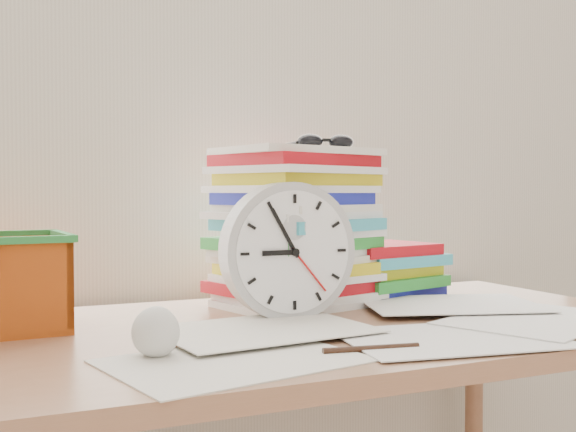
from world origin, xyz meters
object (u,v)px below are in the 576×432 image
book_stack (386,270)px  paper_stack (298,227)px  clock (288,251)px  desk (286,368)px

book_stack → paper_stack: bearing=-171.6°
paper_stack → book_stack: (0.23, 0.03, -0.10)m
paper_stack → clock: paper_stack is taller
desk → book_stack: (0.34, 0.22, 0.13)m
clock → book_stack: size_ratio=0.90×
clock → book_stack: clock is taller
desk → paper_stack: paper_stack is taller
desk → book_stack: 0.43m
desk → book_stack: size_ratio=5.13×
desk → clock: clock is taller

